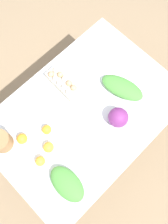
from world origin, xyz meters
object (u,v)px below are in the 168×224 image
object	(u,v)px
egg_carton	(63,83)
greens_bunch_dandelion	(67,184)
orange_2	(48,147)
orange_3	(22,139)
paper_bag	(1,141)
orange_0	(47,130)
greens_bunch_beet_tops	(122,88)
orange_1	(40,161)
cabbage_purple	(118,117)

from	to	relation	value
egg_carton	greens_bunch_dandelion	xyz separation A→B (m)	(0.47, 0.54, -0.00)
greens_bunch_dandelion	orange_2	world-z (taller)	greens_bunch_dandelion
egg_carton	orange_3	xyz separation A→B (m)	(0.48, 0.11, -0.01)
paper_bag	orange_3	xyz separation A→B (m)	(-0.11, 0.08, -0.03)
orange_0	egg_carton	bearing A→B (deg)	-150.97
greens_bunch_beet_tops	orange_1	distance (m)	0.78
cabbage_purple	orange_0	world-z (taller)	cabbage_purple
egg_carton	orange_3	bearing A→B (deg)	-75.93
paper_bag	greens_bunch_beet_tops	bearing A→B (deg)	160.85
egg_carton	orange_2	distance (m)	0.48
cabbage_purple	egg_carton	xyz separation A→B (m)	(0.08, -0.47, -0.03)
paper_bag	orange_0	world-z (taller)	paper_bag
egg_carton	greens_bunch_beet_tops	xyz separation A→B (m)	(-0.28, 0.33, -0.00)
orange_3	greens_bunch_dandelion	bearing A→B (deg)	91.86
cabbage_purple	orange_1	bearing A→B (deg)	-15.78
paper_bag	greens_bunch_dandelion	size ratio (longest dim) A/B	0.53
cabbage_purple	orange_3	bearing A→B (deg)	-32.67
cabbage_purple	paper_bag	distance (m)	0.81
cabbage_purple	orange_0	xyz separation A→B (m)	(0.40, -0.29, -0.04)
paper_bag	orange_0	xyz separation A→B (m)	(-0.27, 0.15, -0.03)
greens_bunch_dandelion	egg_carton	bearing A→B (deg)	-130.97
egg_carton	orange_3	world-z (taller)	egg_carton
cabbage_purple	greens_bunch_dandelion	xyz separation A→B (m)	(0.55, 0.07, -0.03)
orange_2	orange_0	bearing A→B (deg)	-126.37
egg_carton	paper_bag	distance (m)	0.59
orange_0	orange_1	bearing A→B (deg)	36.39
greens_bunch_beet_tops	orange_0	size ratio (longest dim) A/B	4.84
orange_0	orange_3	distance (m)	0.18
greens_bunch_beet_tops	orange_1	xyz separation A→B (m)	(0.78, -0.03, -0.01)
greens_bunch_beet_tops	orange_2	bearing A→B (deg)	-4.75
cabbage_purple	paper_bag	size ratio (longest dim) A/B	0.99
orange_1	cabbage_purple	bearing A→B (deg)	164.22
orange_0	orange_2	bearing A→B (deg)	53.63
orange_1	egg_carton	bearing A→B (deg)	-148.22
orange_0	orange_1	xyz separation A→B (m)	(0.18, 0.13, -0.00)
cabbage_purple	greens_bunch_beet_tops	bearing A→B (deg)	-145.23
greens_bunch_dandelion	orange_2	bearing A→B (deg)	-105.98
paper_bag	orange_1	xyz separation A→B (m)	(-0.10, 0.28, -0.03)
greens_bunch_dandelion	greens_bunch_beet_tops	bearing A→B (deg)	-164.69
cabbage_purple	greens_bunch_dandelion	world-z (taller)	cabbage_purple
cabbage_purple	orange_2	distance (m)	0.52
orange_2	greens_bunch_beet_tops	bearing A→B (deg)	175.25
greens_bunch_dandelion	orange_0	bearing A→B (deg)	-112.34
greens_bunch_dandelion	orange_1	size ratio (longest dim) A/B	4.04
cabbage_purple	orange_0	bearing A→B (deg)	-35.98
greens_bunch_dandelion	orange_2	size ratio (longest dim) A/B	3.71
cabbage_purple	greens_bunch_beet_tops	distance (m)	0.24
cabbage_purple	orange_1	distance (m)	0.60
cabbage_purple	orange_1	world-z (taller)	cabbage_purple
paper_bag	orange_2	world-z (taller)	paper_bag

